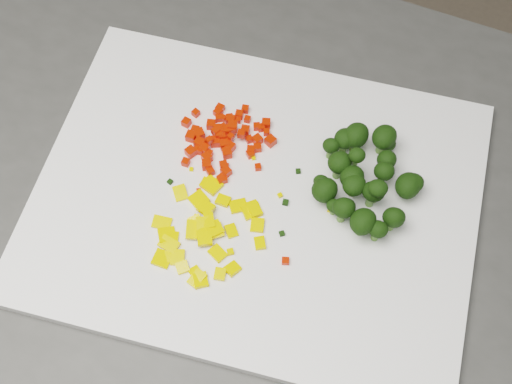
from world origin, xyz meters
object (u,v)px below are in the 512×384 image
(counter_block, at_px, (270,355))
(pepper_pile, at_px, (209,228))
(cutting_board, at_px, (256,199))
(carrot_pile, at_px, (223,135))
(broccoli_pile, at_px, (367,177))

(counter_block, xyz_separation_m, pepper_pile, (-0.06, -0.02, 0.47))
(cutting_board, distance_m, carrot_pile, 0.08)
(carrot_pile, relative_size, broccoli_pile, 0.83)
(carrot_pile, height_order, pepper_pile, carrot_pile)
(cutting_board, distance_m, broccoli_pile, 0.12)
(counter_block, bearing_deg, carrot_pile, 138.87)
(pepper_pile, bearing_deg, cutting_board, 61.40)
(carrot_pile, distance_m, broccoli_pile, 0.16)
(carrot_pile, bearing_deg, broccoli_pile, -0.96)
(counter_block, distance_m, pepper_pile, 0.48)
(carrot_pile, xyz_separation_m, pepper_pile, (0.03, -0.10, -0.01))
(cutting_board, distance_m, pepper_pile, 0.06)
(cutting_board, xyz_separation_m, broccoli_pile, (0.10, 0.05, 0.03))
(cutting_board, height_order, carrot_pile, carrot_pile)
(cutting_board, bearing_deg, pepper_pile, -118.60)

